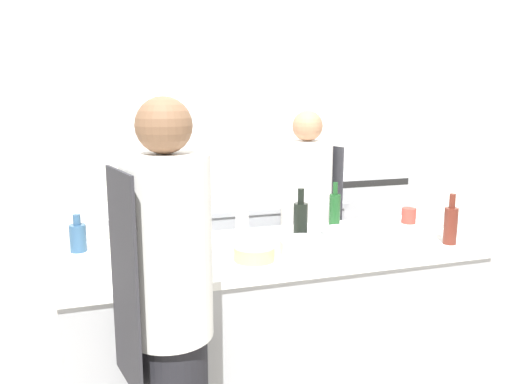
# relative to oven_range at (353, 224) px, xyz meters

# --- Properties ---
(wall_back) EXTENTS (8.00, 0.06, 2.80)m
(wall_back) POSITION_rel_oven_range_xyz_m (-1.45, 0.41, 0.90)
(wall_back) COLOR silver
(wall_back) RESTS_ON ground_plane
(prep_counter) EXTENTS (2.33, 0.87, 0.90)m
(prep_counter) POSITION_rel_oven_range_xyz_m (-1.45, -1.72, -0.05)
(prep_counter) COLOR #A8AAAF
(prep_counter) RESTS_ON ground_plane
(pass_counter) EXTENTS (1.86, 0.63, 0.90)m
(pass_counter) POSITION_rel_oven_range_xyz_m (-1.42, -0.48, -0.05)
(pass_counter) COLOR #A8AAAF
(pass_counter) RESTS_ON ground_plane
(oven_range) EXTENTS (0.83, 0.72, 1.01)m
(oven_range) POSITION_rel_oven_range_xyz_m (0.00, 0.00, 0.00)
(oven_range) COLOR #A8AAAF
(oven_range) RESTS_ON ground_plane
(chef_at_prep_near) EXTENTS (0.38, 0.37, 1.73)m
(chef_at_prep_near) POSITION_rel_oven_range_xyz_m (-2.14, -2.39, 0.37)
(chef_at_prep_near) COLOR black
(chef_at_prep_near) RESTS_ON ground_plane
(chef_at_stove) EXTENTS (0.41, 0.40, 1.64)m
(chef_at_stove) POSITION_rel_oven_range_xyz_m (-0.94, -0.98, 0.31)
(chef_at_stove) COLOR black
(chef_at_stove) RESTS_ON ground_plane
(bottle_olive_oil) EXTENTS (0.07, 0.07, 0.29)m
(bottle_olive_oil) POSITION_rel_oven_range_xyz_m (-0.92, -1.40, 0.51)
(bottle_olive_oil) COLOR #19471E
(bottle_olive_oil) RESTS_ON prep_counter
(bottle_vinegar) EXTENTS (0.08, 0.08, 0.20)m
(bottle_vinegar) POSITION_rel_oven_range_xyz_m (-2.28, -1.55, 0.48)
(bottle_vinegar) COLOR #B2A84C
(bottle_vinegar) RESTS_ON prep_counter
(bottle_wine) EXTENTS (0.08, 0.08, 0.31)m
(bottle_wine) POSITION_rel_oven_range_xyz_m (-1.27, -1.65, 0.52)
(bottle_wine) COLOR black
(bottle_wine) RESTS_ON prep_counter
(bottle_cooking_oil) EXTENTS (0.08, 0.08, 0.29)m
(bottle_cooking_oil) POSITION_rel_oven_range_xyz_m (-0.48, -1.97, 0.52)
(bottle_cooking_oil) COLOR #5B2319
(bottle_cooking_oil) RESTS_ON prep_counter
(bottle_sauce) EXTENTS (0.07, 0.07, 0.30)m
(bottle_sauce) POSITION_rel_oven_range_xyz_m (-1.63, -1.67, 0.52)
(bottle_sauce) COLOR silver
(bottle_sauce) RESTS_ON prep_counter
(bottle_water) EXTENTS (0.09, 0.09, 0.21)m
(bottle_water) POSITION_rel_oven_range_xyz_m (-2.50, -1.47, 0.48)
(bottle_water) COLOR #2D5175
(bottle_water) RESTS_ON prep_counter
(bowl_mixing_large) EXTENTS (0.27, 0.27, 0.08)m
(bowl_mixing_large) POSITION_rel_oven_range_xyz_m (-1.04, -1.77, 0.44)
(bowl_mixing_large) COLOR #B7BABC
(bowl_mixing_large) RESTS_ON prep_counter
(bowl_prep_small) EXTENTS (0.26, 0.26, 0.09)m
(bowl_prep_small) POSITION_rel_oven_range_xyz_m (-1.35, -1.91, 0.44)
(bowl_prep_small) COLOR #B7BABC
(bowl_prep_small) RESTS_ON prep_counter
(bowl_ceramic_blue) EXTENTS (0.19, 0.19, 0.07)m
(bowl_ceramic_blue) POSITION_rel_oven_range_xyz_m (-2.14, -2.00, 0.43)
(bowl_ceramic_blue) COLOR navy
(bowl_ceramic_blue) RESTS_ON prep_counter
(bowl_wooden_salad) EXTENTS (0.21, 0.21, 0.07)m
(bowl_wooden_salad) POSITION_rel_oven_range_xyz_m (-1.63, -1.91, 0.44)
(bowl_wooden_salad) COLOR tan
(bowl_wooden_salad) RESTS_ON prep_counter
(cup) EXTENTS (0.09, 0.09, 0.10)m
(cup) POSITION_rel_oven_range_xyz_m (-0.42, -1.49, 0.45)
(cup) COLOR #B2382D
(cup) RESTS_ON prep_counter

